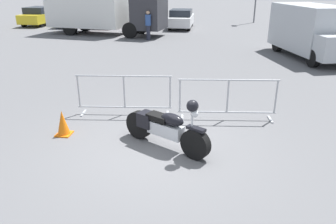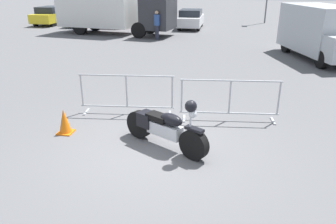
{
  "view_description": "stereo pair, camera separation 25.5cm",
  "coord_description": "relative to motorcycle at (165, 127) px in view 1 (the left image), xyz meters",
  "views": [
    {
      "loc": [
        1.02,
        -6.03,
        3.31
      ],
      "look_at": [
        0.13,
        0.53,
        0.65
      ],
      "focal_mm": 35.0,
      "sensor_mm": 36.0,
      "label": 1
    },
    {
      "loc": [
        1.27,
        -5.99,
        3.31
      ],
      "look_at": [
        0.13,
        0.53,
        0.65
      ],
      "focal_mm": 35.0,
      "sensor_mm": 36.0,
      "label": 2
    }
  ],
  "objects": [
    {
      "name": "traffic_cone",
      "position": [
        -2.41,
        0.29,
        -0.17
      ],
      "size": [
        0.34,
        0.34,
        0.59
      ],
      "color": "orange",
      "rests_on": "ground"
    },
    {
      "name": "crowd_barrier_far",
      "position": [
        1.33,
        1.7,
        0.1
      ],
      "size": [
        2.49,
        0.67,
        1.07
      ],
      "rotation": [
        0.0,
        0.0,
        0.1
      ],
      "color": "#9EA0A5",
      "rests_on": "ground"
    },
    {
      "name": "parked_car_maroon",
      "position": [
        -7.24,
        19.4,
        0.25
      ],
      "size": [
        1.69,
        4.14,
        1.4
      ],
      "rotation": [
        0.0,
        0.0,
        1.57
      ],
      "color": "maroon",
      "rests_on": "ground"
    },
    {
      "name": "motorcycle",
      "position": [
        0.0,
        0.0,
        0.0
      ],
      "size": [
        1.94,
        1.24,
        1.22
      ],
      "rotation": [
        0.0,
        0.0,
        -0.53
      ],
      "color": "black",
      "rests_on": "ground"
    },
    {
      "name": "parked_car_black",
      "position": [
        -4.39,
        18.9,
        0.24
      ],
      "size": [
        1.68,
        4.12,
        1.4
      ],
      "rotation": [
        0.0,
        0.0,
        1.57
      ],
      "color": "black",
      "rests_on": "ground"
    },
    {
      "name": "parked_car_blue",
      "position": [
        -10.09,
        19.19,
        0.22
      ],
      "size": [
        1.64,
        4.0,
        1.36
      ],
      "rotation": [
        0.0,
        0.0,
        1.57
      ],
      "color": "#284799",
      "rests_on": "ground"
    },
    {
      "name": "ground_plane",
      "position": [
        -0.13,
        -0.13,
        -0.46
      ],
      "size": [
        120.0,
        120.0,
        0.0
      ],
      "primitive_type": "plane",
      "color": "#5B5B5E"
    },
    {
      "name": "pedestrian",
      "position": [
        -2.97,
        13.45,
        0.46
      ],
      "size": [
        0.46,
        0.46,
        1.69
      ],
      "rotation": [
        0.0,
        0.0,
        4.24
      ],
      "color": "#262838",
      "rests_on": "ground"
    },
    {
      "name": "crowd_barrier_near",
      "position": [
        -1.33,
        1.7,
        0.1
      ],
      "size": [
        2.49,
        0.67,
        1.07
      ],
      "rotation": [
        0.0,
        0.0,
        0.1
      ],
      "color": "#9EA0A5",
      "rests_on": "ground"
    },
    {
      "name": "parked_car_yellow",
      "position": [
        -12.94,
        19.35,
        0.25
      ],
      "size": [
        1.7,
        4.16,
        1.41
      ],
      "rotation": [
        0.0,
        0.0,
        1.57
      ],
      "color": "yellow",
      "rests_on": "ground"
    },
    {
      "name": "box_truck",
      "position": [
        -6.5,
        15.24,
        1.17
      ],
      "size": [
        7.95,
        3.41,
        2.98
      ],
      "rotation": [
        0.0,
        0.0,
        -0.16
      ],
      "color": "silver",
      "rests_on": "ground"
    },
    {
      "name": "planter_island",
      "position": [
        8.23,
        17.22,
        -0.2
      ],
      "size": [
        3.97,
        3.97,
        1.13
      ],
      "color": "#ADA89E",
      "rests_on": "ground"
    },
    {
      "name": "delivery_van",
      "position": [
        5.3,
        9.77,
        0.78
      ],
      "size": [
        3.24,
        5.34,
        2.31
      ],
      "rotation": [
        0.0,
        0.0,
        -1.3
      ],
      "color": "#B2B7BC",
      "rests_on": "ground"
    },
    {
      "name": "parked_car_white",
      "position": [
        -1.54,
        18.93,
        0.23
      ],
      "size": [
        1.65,
        4.03,
        1.37
      ],
      "rotation": [
        0.0,
        0.0,
        1.57
      ],
      "color": "white",
      "rests_on": "ground"
    }
  ]
}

